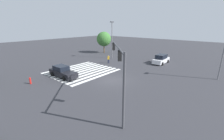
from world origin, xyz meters
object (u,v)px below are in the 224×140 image
tree_corner_b (104,39)px  fire_hydrant (30,81)px  pedestrian (108,59)px  traffic_signal_mast (119,64)px  car_0 (161,59)px  car_2 (63,72)px  street_light_pole_b (112,37)px

tree_corner_b → fire_hydrant: tree_corner_b is taller
pedestrian → tree_corner_b: tree_corner_b is taller
traffic_signal_mast → tree_corner_b: bearing=0.9°
car_0 → pedestrian: (6.47, -7.72, 0.06)m
car_2 → tree_corner_b: (-17.58, -8.45, 2.87)m
car_0 → fire_hydrant: 22.24m
car_0 → tree_corner_b: 16.29m
street_light_pole_b → fire_hydrant: 18.54m
car_2 → street_light_pole_b: size_ratio=0.62×
car_0 → street_light_pole_b: street_light_pole_b is taller
street_light_pole_b → fire_hydrant: (17.96, 1.83, -4.24)m
traffic_signal_mast → fire_hydrant: 12.81m
pedestrian → street_light_pole_b: (-3.75, -2.30, 3.82)m
car_0 → tree_corner_b: bearing=85.5°
car_0 → car_2: 18.13m
car_0 → car_2: bearing=154.8°
car_2 → street_light_pole_b: 14.53m
car_0 → car_2: size_ratio=0.93×
street_light_pole_b → pedestrian: bearing=31.5°
pedestrian → fire_hydrant: (14.21, -0.47, -0.42)m
traffic_signal_mast → street_light_pole_b: bearing=-3.0°
traffic_signal_mast → pedestrian: traffic_signal_mast is taller
pedestrian → street_light_pole_b: street_light_pole_b is taller
car_0 → tree_corner_b: (-1.11, -16.01, 2.78)m
pedestrian → fire_hydrant: pedestrian is taller
car_0 → street_light_pole_b: 11.08m
tree_corner_b → fire_hydrant: 23.36m
tree_corner_b → car_0: bearing=86.0°
tree_corner_b → fire_hydrant: bearing=19.8°
traffic_signal_mast → street_light_pole_b: size_ratio=0.74×
tree_corner_b → street_light_pole_b: bearing=57.4°
fire_hydrant → car_0: bearing=158.4°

